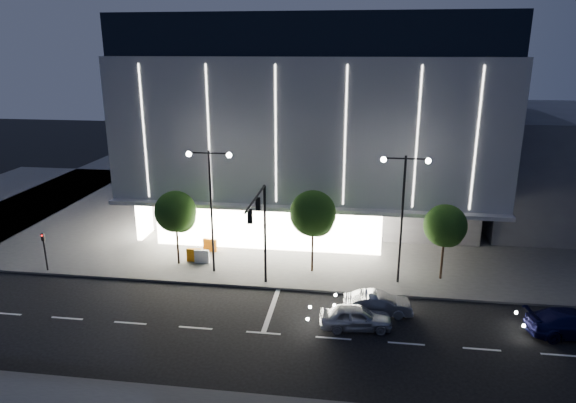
{
  "coord_description": "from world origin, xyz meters",
  "views": [
    {
      "loc": [
        6.95,
        -26.89,
        15.64
      ],
      "look_at": [
        2.1,
        8.02,
        5.0
      ],
      "focal_mm": 32.0,
      "sensor_mm": 36.0,
      "label": 1
    }
  ],
  "objects_px": {
    "barrier_a": "(210,245)",
    "car_third": "(573,324)",
    "barrier_b": "(202,256)",
    "tree_mid": "(313,216)",
    "street_lamp_east": "(403,201)",
    "car_lead": "(356,317)",
    "street_lamp_west": "(211,194)",
    "ped_signal_far": "(44,248)",
    "tree_left": "(176,214)",
    "car_second": "(378,304)",
    "barrier_c": "(194,255)",
    "traffic_mast": "(261,222)",
    "tree_right": "(445,228)"
  },
  "relations": [
    {
      "from": "traffic_mast",
      "to": "car_third",
      "type": "height_order",
      "value": "traffic_mast"
    },
    {
      "from": "traffic_mast",
      "to": "tree_right",
      "type": "xyz_separation_m",
      "value": [
        12.03,
        3.68,
        -1.14
      ]
    },
    {
      "from": "tree_left",
      "to": "barrier_c",
      "type": "height_order",
      "value": "tree_left"
    },
    {
      "from": "car_lead",
      "to": "tree_right",
      "type": "bearing_deg",
      "value": -45.19
    },
    {
      "from": "street_lamp_west",
      "to": "car_lead",
      "type": "distance_m",
      "value": 13.06
    },
    {
      "from": "car_third",
      "to": "barrier_a",
      "type": "height_order",
      "value": "car_third"
    },
    {
      "from": "traffic_mast",
      "to": "car_lead",
      "type": "bearing_deg",
      "value": -29.94
    },
    {
      "from": "car_lead",
      "to": "car_second",
      "type": "xyz_separation_m",
      "value": [
        1.3,
        1.86,
        -0.03
      ]
    },
    {
      "from": "car_second",
      "to": "barrier_b",
      "type": "distance_m",
      "value": 14.03
    },
    {
      "from": "ped_signal_far",
      "to": "tree_right",
      "type": "relative_size",
      "value": 0.54
    },
    {
      "from": "car_second",
      "to": "tree_right",
      "type": "bearing_deg",
      "value": -44.7
    },
    {
      "from": "traffic_mast",
      "to": "barrier_a",
      "type": "bearing_deg",
      "value": 130.34
    },
    {
      "from": "car_second",
      "to": "barrier_b",
      "type": "relative_size",
      "value": 3.74
    },
    {
      "from": "street_lamp_east",
      "to": "car_second",
      "type": "xyz_separation_m",
      "value": [
        -1.5,
        -4.37,
        -5.28
      ]
    },
    {
      "from": "ped_signal_far",
      "to": "barrier_b",
      "type": "height_order",
      "value": "ped_signal_far"
    },
    {
      "from": "street_lamp_west",
      "to": "barrier_b",
      "type": "distance_m",
      "value": 5.63
    },
    {
      "from": "car_lead",
      "to": "barrier_a",
      "type": "xyz_separation_m",
      "value": [
        -11.55,
        9.86,
        -0.06
      ]
    },
    {
      "from": "street_lamp_east",
      "to": "tree_left",
      "type": "relative_size",
      "value": 1.57
    },
    {
      "from": "ped_signal_far",
      "to": "tree_right",
      "type": "xyz_separation_m",
      "value": [
        28.03,
        2.52,
        2.0
      ]
    },
    {
      "from": "street_lamp_east",
      "to": "ped_signal_far",
      "type": "bearing_deg",
      "value": -176.56
    },
    {
      "from": "tree_right",
      "to": "car_lead",
      "type": "xyz_separation_m",
      "value": [
        -5.82,
        -7.26,
        -3.17
      ]
    },
    {
      "from": "traffic_mast",
      "to": "ped_signal_far",
      "type": "distance_m",
      "value": 16.35
    },
    {
      "from": "street_lamp_east",
      "to": "tree_right",
      "type": "bearing_deg",
      "value": 18.63
    },
    {
      "from": "tree_left",
      "to": "barrier_b",
      "type": "bearing_deg",
      "value": 11.14
    },
    {
      "from": "tree_mid",
      "to": "barrier_a",
      "type": "relative_size",
      "value": 5.59
    },
    {
      "from": "tree_mid",
      "to": "car_third",
      "type": "bearing_deg",
      "value": -22.58
    },
    {
      "from": "car_second",
      "to": "barrier_a",
      "type": "xyz_separation_m",
      "value": [
        -12.84,
        8.0,
        -0.03
      ]
    },
    {
      "from": "barrier_a",
      "to": "car_third",
      "type": "bearing_deg",
      "value": -10.91
    },
    {
      "from": "street_lamp_west",
      "to": "ped_signal_far",
      "type": "height_order",
      "value": "street_lamp_west"
    },
    {
      "from": "traffic_mast",
      "to": "car_second",
      "type": "distance_m",
      "value": 8.84
    },
    {
      "from": "car_second",
      "to": "street_lamp_east",
      "type": "bearing_deg",
      "value": -23.63
    },
    {
      "from": "street_lamp_east",
      "to": "barrier_a",
      "type": "bearing_deg",
      "value": 165.8
    },
    {
      "from": "barrier_b",
      "to": "barrier_c",
      "type": "relative_size",
      "value": 1.0
    },
    {
      "from": "street_lamp_east",
      "to": "barrier_a",
      "type": "height_order",
      "value": "street_lamp_east"
    },
    {
      "from": "ped_signal_far",
      "to": "barrier_c",
      "type": "relative_size",
      "value": 2.73
    },
    {
      "from": "car_second",
      "to": "barrier_b",
      "type": "xyz_separation_m",
      "value": [
        -12.81,
        5.72,
        -0.03
      ]
    },
    {
      "from": "barrier_a",
      "to": "barrier_b",
      "type": "xyz_separation_m",
      "value": [
        0.04,
        -2.28,
        0.0
      ]
    },
    {
      "from": "car_third",
      "to": "barrier_a",
      "type": "bearing_deg",
      "value": 62.17
    },
    {
      "from": "car_third",
      "to": "barrier_b",
      "type": "height_order",
      "value": "car_third"
    },
    {
      "from": "street_lamp_west",
      "to": "tree_left",
      "type": "distance_m",
      "value": 3.69
    },
    {
      "from": "tree_right",
      "to": "barrier_a",
      "type": "height_order",
      "value": "tree_right"
    },
    {
      "from": "tree_left",
      "to": "tree_right",
      "type": "xyz_separation_m",
      "value": [
        19.0,
        -0.0,
        -0.15
      ]
    },
    {
      "from": "traffic_mast",
      "to": "car_third",
      "type": "xyz_separation_m",
      "value": [
        18.33,
        -2.68,
        -4.28
      ]
    },
    {
      "from": "ped_signal_far",
      "to": "car_lead",
      "type": "bearing_deg",
      "value": -12.04
    },
    {
      "from": "car_lead",
      "to": "barrier_a",
      "type": "bearing_deg",
      "value": 43.04
    },
    {
      "from": "ped_signal_far",
      "to": "tree_left",
      "type": "height_order",
      "value": "tree_left"
    },
    {
      "from": "car_third",
      "to": "car_lead",
      "type": "bearing_deg",
      "value": 87.15
    },
    {
      "from": "street_lamp_east",
      "to": "car_third",
      "type": "relative_size",
      "value": 1.74
    },
    {
      "from": "traffic_mast",
      "to": "street_lamp_west",
      "type": "xyz_separation_m",
      "value": [
        -4.0,
        2.66,
        0.93
      ]
    },
    {
      "from": "street_lamp_west",
      "to": "street_lamp_east",
      "type": "height_order",
      "value": "same"
    }
  ]
}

